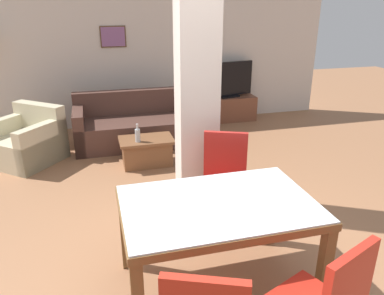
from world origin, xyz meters
The scene contains 11 objects.
ground_plane centered at (0.00, 0.00, 0.00)m, with size 18.00×18.00×0.00m, color #976544.
back_wall centered at (0.00, 4.55, 1.35)m, with size 7.20×0.09×2.70m.
divider_pillar centered at (0.22, 1.39, 1.35)m, with size 0.43×0.30×2.70m.
dining_table centered at (0.00, 0.00, 0.61)m, with size 1.46×0.96×0.77m.
dining_chair_far_right centered at (0.36, 0.86, 0.52)m, with size 0.60×0.60×0.97m.
sofa centered at (-0.21, 3.49, 0.28)m, with size 1.92×0.89×0.81m.
armchair centered at (-1.82, 3.14, 0.28)m, with size 1.19×1.19×0.78m.
coffee_table centered at (-0.18, 2.57, 0.20)m, with size 0.75×0.47×0.39m.
bottle centered at (-0.30, 2.48, 0.49)m, with size 0.07×0.07×0.25m.
tv_stand centered at (1.67, 4.27, 0.23)m, with size 1.03×0.40×0.46m.
tv_screen centered at (1.67, 4.27, 0.79)m, with size 0.95×0.27×0.66m.
Camera 1 is at (-0.83, -2.32, 2.17)m, focal length 35.00 mm.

